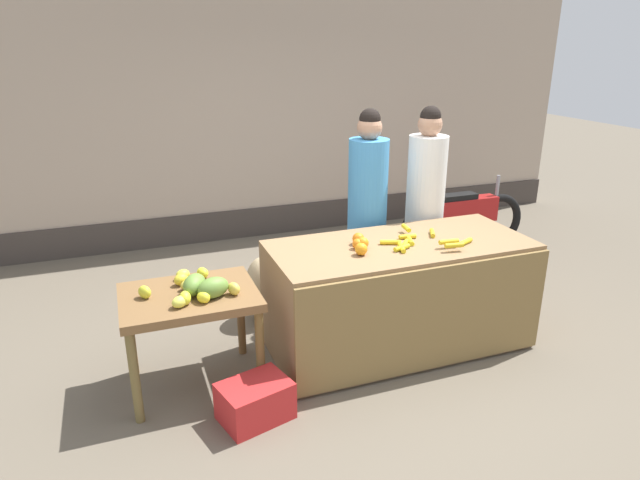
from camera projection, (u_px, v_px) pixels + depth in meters
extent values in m
plane|color=#665B4C|center=(359.00, 350.00, 4.43)|extent=(24.00, 24.00, 0.00)
cube|color=tan|center=(256.00, 100.00, 6.58)|extent=(8.53, 0.20, 3.31)
cube|color=#3F3833|center=(263.00, 221.00, 6.98)|extent=(8.53, 0.04, 0.36)
cube|color=olive|center=(398.00, 295.00, 4.39)|extent=(2.01, 0.87, 0.87)
cube|color=olive|center=(428.00, 320.00, 3.99)|extent=(2.01, 0.03, 0.81)
cube|color=brown|center=(189.00, 297.00, 3.77)|extent=(0.91, 0.69, 0.06)
cylinder|color=brown|center=(135.00, 378.00, 3.50)|extent=(0.06, 0.06, 0.65)
cylinder|color=brown|center=(260.00, 354.00, 3.77)|extent=(0.06, 0.06, 0.65)
cylinder|color=brown|center=(130.00, 334.00, 4.02)|extent=(0.06, 0.06, 0.65)
cylinder|color=brown|center=(241.00, 315.00, 4.29)|extent=(0.06, 0.06, 0.65)
cylinder|color=gold|center=(405.00, 244.00, 4.17)|extent=(0.11, 0.13, 0.04)
cylinder|color=gold|center=(391.00, 242.00, 4.20)|extent=(0.16, 0.09, 0.04)
cylinder|color=gold|center=(410.00, 241.00, 4.23)|extent=(0.08, 0.15, 0.04)
cylinder|color=yellow|center=(402.00, 248.00, 4.09)|extent=(0.08, 0.16, 0.04)
cylinder|color=yellow|center=(465.00, 242.00, 4.21)|extent=(0.15, 0.10, 0.04)
cylinder|color=yellow|center=(407.00, 237.00, 4.32)|extent=(0.14, 0.05, 0.04)
cylinder|color=gold|center=(432.00, 233.00, 4.40)|extent=(0.10, 0.15, 0.04)
cylinder|color=gold|center=(402.00, 248.00, 4.09)|extent=(0.15, 0.08, 0.04)
cylinder|color=gold|center=(449.00, 242.00, 4.13)|extent=(0.15, 0.05, 0.04)
cylinder|color=gold|center=(454.00, 245.00, 4.05)|extent=(0.15, 0.06, 0.04)
cylinder|color=yellow|center=(406.00, 228.00, 4.42)|extent=(0.05, 0.13, 0.04)
sphere|color=orange|center=(358.00, 244.00, 4.11)|extent=(0.08, 0.08, 0.08)
sphere|color=orange|center=(361.00, 249.00, 3.99)|extent=(0.09, 0.09, 0.09)
sphere|color=orange|center=(358.00, 239.00, 4.20)|extent=(0.09, 0.09, 0.09)
sphere|color=orange|center=(362.00, 243.00, 4.11)|extent=(0.09, 0.09, 0.09)
ellipsoid|color=yellow|center=(181.00, 280.00, 3.87)|extent=(0.13, 0.11, 0.08)
ellipsoid|color=yellow|center=(203.00, 297.00, 3.61)|extent=(0.12, 0.12, 0.08)
ellipsoid|color=yellow|center=(183.00, 275.00, 3.97)|extent=(0.13, 0.12, 0.08)
ellipsoid|color=#DAD94B|center=(180.00, 302.00, 3.56)|extent=(0.14, 0.13, 0.08)
ellipsoid|color=yellow|center=(203.00, 273.00, 4.00)|extent=(0.10, 0.12, 0.08)
ellipsoid|color=yellow|center=(145.00, 292.00, 3.68)|extent=(0.11, 0.12, 0.09)
ellipsoid|color=yellow|center=(185.00, 298.00, 3.59)|extent=(0.09, 0.11, 0.09)
ellipsoid|color=#E5CA48|center=(234.00, 289.00, 3.73)|extent=(0.10, 0.12, 0.09)
ellipsoid|color=gold|center=(189.00, 285.00, 3.80)|extent=(0.13, 0.10, 0.07)
ellipsoid|color=olive|center=(194.00, 285.00, 3.73)|extent=(0.23, 0.26, 0.14)
ellipsoid|color=olive|center=(213.00, 288.00, 3.68)|extent=(0.25, 0.21, 0.14)
cylinder|color=#33333D|center=(365.00, 272.00, 5.03)|extent=(0.29, 0.29, 0.70)
cylinder|color=#3F8CCC|center=(368.00, 189.00, 4.77)|extent=(0.34, 0.34, 0.85)
sphere|color=tan|center=(370.00, 128.00, 4.59)|extent=(0.21, 0.21, 0.21)
sphere|color=black|center=(370.00, 119.00, 4.57)|extent=(0.18, 0.18, 0.18)
cylinder|color=#33333D|center=(421.00, 265.00, 5.18)|extent=(0.29, 0.29, 0.70)
cylinder|color=white|center=(426.00, 184.00, 4.91)|extent=(0.34, 0.34, 0.85)
sphere|color=tan|center=(430.00, 125.00, 4.74)|extent=(0.21, 0.21, 0.21)
sphere|color=black|center=(431.00, 116.00, 4.71)|extent=(0.18, 0.18, 0.18)
torus|color=black|center=(497.00, 221.00, 6.52)|extent=(0.65, 0.09, 0.65)
torus|color=black|center=(426.00, 230.00, 6.21)|extent=(0.65, 0.09, 0.65)
cube|color=#A51919|center=(464.00, 210.00, 6.31)|extent=(0.80, 0.18, 0.28)
cube|color=black|center=(458.00, 198.00, 6.22)|extent=(0.44, 0.16, 0.08)
cylinder|color=gray|center=(497.00, 192.00, 6.39)|extent=(0.04, 0.04, 0.40)
cube|color=red|center=(255.00, 401.00, 3.60)|extent=(0.51, 0.43, 0.26)
ellipsoid|color=tan|center=(263.00, 289.00, 4.82)|extent=(0.31, 0.37, 0.58)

